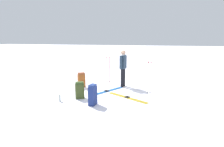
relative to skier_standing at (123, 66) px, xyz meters
The scene contains 10 objects.
ground_plane 1.16m from the skier_standing, 51.54° to the left, with size 80.00×80.00×0.00m, color white.
skier_standing is the anchor object (origin of this frame).
ski_pair_near 1.92m from the skier_standing, 105.11° to the left, with size 1.67×1.13×0.05m.
ski_pair_far 1.46m from the skier_standing, 61.17° to the left, with size 1.11×1.63×0.05m.
backpack_large_dark 2.01m from the skier_standing, 16.41° to the left, with size 0.37×0.35×0.68m.
backpack_bright 2.52m from the skier_standing, 57.60° to the left, with size 0.39×0.33×0.63m.
backpack_small_spare 2.77m from the skier_standing, 77.10° to the left, with size 0.25×0.34×0.72m.
ski_poles_planted_near 1.06m from the skier_standing, 34.69° to the right, with size 0.20×0.11×1.32m.
ski_poles_planted_far 1.52m from the skier_standing, 143.81° to the left, with size 0.17×0.10×1.33m.
thermos_bottle 3.27m from the skier_standing, 53.59° to the left, with size 0.07×0.07×0.26m, color #ADBAB5.
Camera 1 is at (-1.82, 8.10, 2.33)m, focal length 30.89 mm.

